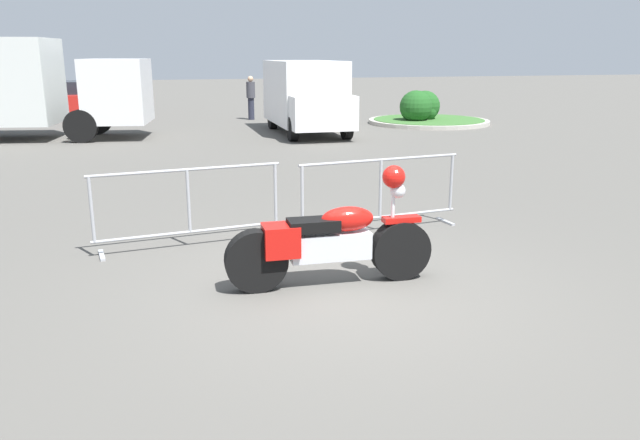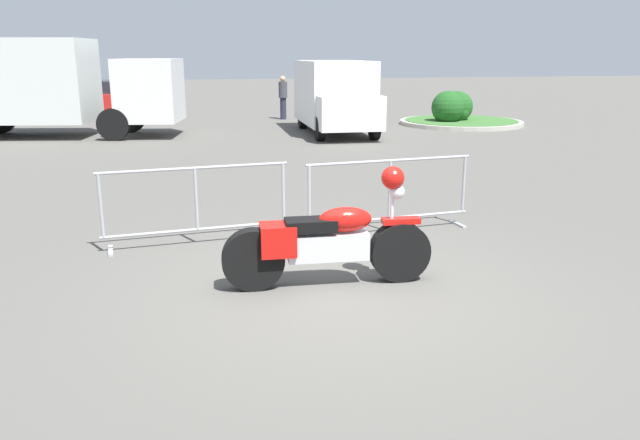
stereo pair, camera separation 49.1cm
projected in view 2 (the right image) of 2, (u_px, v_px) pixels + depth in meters
ground_plane at (339, 291)px, 6.85m from camera, size 120.00×120.00×0.00m
motorcycle at (328, 241)px, 6.92m from camera, size 2.36×0.38×1.33m
crowd_barrier_near at (196, 204)px, 8.43m from camera, size 2.53×0.69×1.07m
crowd_barrier_far at (390, 194)px, 9.01m from camera, size 2.53×0.69×1.07m
box_truck at (38, 84)px, 19.19m from camera, size 7.98×3.59×2.98m
delivery_van at (335, 95)px, 20.26m from camera, size 2.14×5.06×2.31m
parked_car_blue at (47, 99)px, 26.08m from camera, size 2.26×4.35×1.41m
parked_car_red at (118, 97)px, 26.69m from camera, size 2.31×4.44×1.44m
pedestrian at (283, 96)px, 24.62m from camera, size 0.47×0.47×1.69m
planter_island at (457, 115)px, 22.95m from camera, size 4.47×4.47×1.24m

